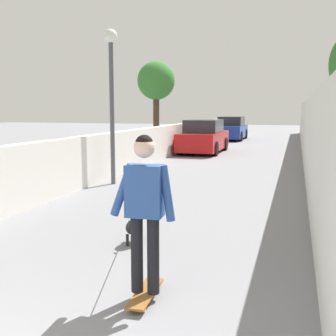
{
  "coord_description": "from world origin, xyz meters",
  "views": [
    {
      "loc": [
        -1.51,
        -2.42,
        2.03
      ],
      "look_at": [
        5.51,
        -0.28,
        1.0
      ],
      "focal_mm": 44.92,
      "sensor_mm": 36.0,
      "label": 1
    }
  ],
  "objects_px": {
    "lamp_post": "(111,79)",
    "person_skateboarder": "(145,202)",
    "skateboard": "(145,293)",
    "car_near": "(204,137)",
    "tree_left_mid": "(156,82)",
    "car_far": "(231,129)",
    "dog": "(134,226)"
  },
  "relations": [
    {
      "from": "person_skateboarder",
      "to": "car_far",
      "type": "xyz_separation_m",
      "value": [
        24.12,
        2.66,
        -0.36
      ]
    },
    {
      "from": "lamp_post",
      "to": "dog",
      "type": "bearing_deg",
      "value": -152.19
    },
    {
      "from": "skateboard",
      "to": "car_near",
      "type": "bearing_deg",
      "value": 9.85
    },
    {
      "from": "tree_left_mid",
      "to": "dog",
      "type": "distance_m",
      "value": 15.75
    },
    {
      "from": "person_skateboarder",
      "to": "dog",
      "type": "height_order",
      "value": "person_skateboarder"
    },
    {
      "from": "tree_left_mid",
      "to": "lamp_post",
      "type": "height_order",
      "value": "tree_left_mid"
    },
    {
      "from": "person_skateboarder",
      "to": "dog",
      "type": "bearing_deg",
      "value": 24.91
    },
    {
      "from": "dog",
      "to": "skateboard",
      "type": "bearing_deg",
      "value": -155.09
    },
    {
      "from": "skateboard",
      "to": "dog",
      "type": "relative_size",
      "value": 0.4
    },
    {
      "from": "dog",
      "to": "lamp_post",
      "type": "bearing_deg",
      "value": 27.81
    },
    {
      "from": "car_far",
      "to": "person_skateboarder",
      "type": "bearing_deg",
      "value": -173.7
    },
    {
      "from": "dog",
      "to": "car_near",
      "type": "distance_m",
      "value": 13.72
    },
    {
      "from": "person_skateboarder",
      "to": "dog",
      "type": "xyz_separation_m",
      "value": [
        1.74,
        0.81,
        -0.8
      ]
    },
    {
      "from": "tree_left_mid",
      "to": "car_near",
      "type": "xyz_separation_m",
      "value": [
        -1.16,
        -2.73,
        -2.67
      ]
    },
    {
      "from": "tree_left_mid",
      "to": "lamp_post",
      "type": "relative_size",
      "value": 1.08
    },
    {
      "from": "skateboard",
      "to": "car_near",
      "type": "xyz_separation_m",
      "value": [
        15.33,
        2.66,
        0.65
      ]
    },
    {
      "from": "skateboard",
      "to": "car_near",
      "type": "height_order",
      "value": "car_near"
    },
    {
      "from": "tree_left_mid",
      "to": "lamp_post",
      "type": "xyz_separation_m",
      "value": [
        -10.1,
        -2.13,
        -0.55
      ]
    },
    {
      "from": "dog",
      "to": "car_far",
      "type": "bearing_deg",
      "value": 4.73
    },
    {
      "from": "lamp_post",
      "to": "person_skateboarder",
      "type": "bearing_deg",
      "value": -152.97
    },
    {
      "from": "tree_left_mid",
      "to": "skateboard",
      "type": "height_order",
      "value": "tree_left_mid"
    },
    {
      "from": "dog",
      "to": "car_far",
      "type": "relative_size",
      "value": 0.47
    },
    {
      "from": "skateboard",
      "to": "dog",
      "type": "bearing_deg",
      "value": 24.91
    },
    {
      "from": "tree_left_mid",
      "to": "car_far",
      "type": "distance_m",
      "value": 8.53
    },
    {
      "from": "lamp_post",
      "to": "skateboard",
      "type": "xyz_separation_m",
      "value": [
        -6.39,
        -3.26,
        -2.76
      ]
    },
    {
      "from": "car_near",
      "to": "dog",
      "type": "bearing_deg",
      "value": -172.24
    },
    {
      "from": "tree_left_mid",
      "to": "car_far",
      "type": "relative_size",
      "value": 1.02
    },
    {
      "from": "skateboard",
      "to": "person_skateboarder",
      "type": "relative_size",
      "value": 0.48
    },
    {
      "from": "car_far",
      "to": "car_near",
      "type": "bearing_deg",
      "value": -180.0
    },
    {
      "from": "skateboard",
      "to": "person_skateboarder",
      "type": "height_order",
      "value": "person_skateboarder"
    },
    {
      "from": "lamp_post",
      "to": "person_skateboarder",
      "type": "distance_m",
      "value": 7.39
    },
    {
      "from": "tree_left_mid",
      "to": "skateboard",
      "type": "relative_size",
      "value": 5.46
    }
  ]
}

